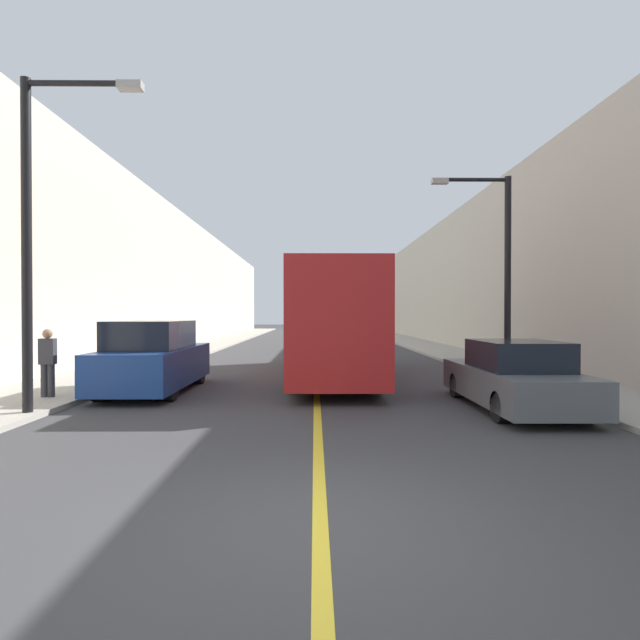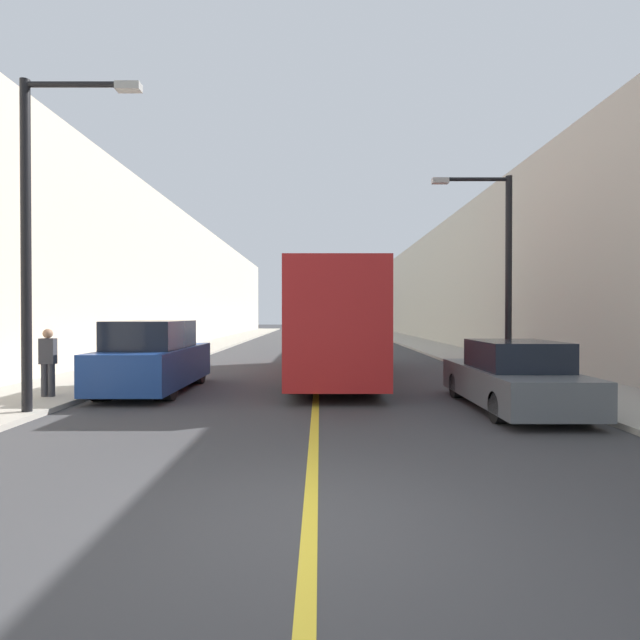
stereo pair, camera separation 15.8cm
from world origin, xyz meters
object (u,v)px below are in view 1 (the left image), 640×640
parked_suv_left (154,359)px  pedestrian (48,362)px  bus (331,322)px  street_lamp_right (500,262)px  street_lamp_left (38,221)px  car_right_near (514,378)px

parked_suv_left → pedestrian: (-2.06, -1.51, 0.07)m
bus → street_lamp_right: size_ratio=1.78×
street_lamp_left → pedestrian: size_ratio=4.13×
street_lamp_left → street_lamp_right: size_ratio=1.08×
bus → street_lamp_left: size_ratio=1.64×
street_lamp_right → pedestrian: size_ratio=3.81×
parked_suv_left → pedestrian: bearing=-143.9°
car_right_near → street_lamp_right: bearing=73.4°
bus → street_lamp_right: (5.17, -1.45, 1.87)m
parked_suv_left → car_right_near: (8.83, -2.55, -0.21)m
bus → pedestrian: bus is taller
car_right_near → pedestrian: 10.95m
parked_suv_left → car_right_near: 9.19m
parked_suv_left → street_lamp_right: size_ratio=0.79×
pedestrian → street_lamp_right: bearing=15.0°
parked_suv_left → street_lamp_left: 4.77m
bus → street_lamp_left: bearing=-133.1°
parked_suv_left → street_lamp_right: street_lamp_right is taller
parked_suv_left → pedestrian: size_ratio=3.00×
parked_suv_left → car_right_near: bearing=-16.1°
bus → car_right_near: bearing=-56.1°
car_right_near → street_lamp_left: street_lamp_left is taller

